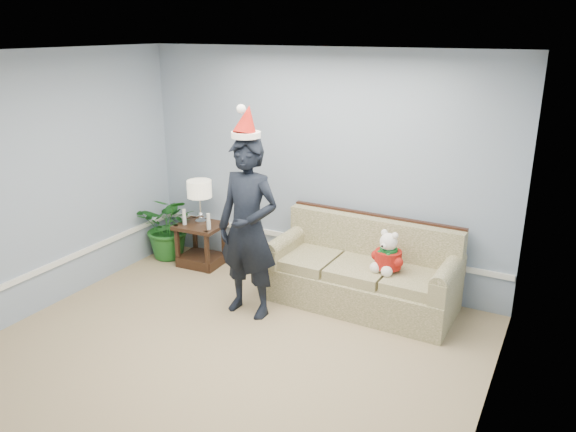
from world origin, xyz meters
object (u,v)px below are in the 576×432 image
(teddy_bear, at_px, (388,257))
(table_lamp, at_px, (199,191))
(man, at_px, (248,229))
(sofa, at_px, (363,275))
(houseplant, at_px, (170,226))
(side_table, at_px, (201,249))

(teddy_bear, bearing_deg, table_lamp, -168.35)
(man, bearing_deg, sofa, 39.65)
(houseplant, bearing_deg, table_lamp, 5.67)
(man, bearing_deg, houseplant, 156.97)
(sofa, height_order, table_lamp, table_lamp)
(teddy_bear, bearing_deg, houseplant, -166.71)
(sofa, height_order, side_table, sofa)
(table_lamp, bearing_deg, man, -34.42)
(table_lamp, distance_m, man, 1.50)
(table_lamp, bearing_deg, sofa, -2.31)
(side_table, xyz_separation_m, teddy_bear, (2.50, -0.15, 0.44))
(man, relative_size, teddy_bear, 4.21)
(sofa, distance_m, side_table, 2.20)
(houseplant, height_order, teddy_bear, teddy_bear)
(man, bearing_deg, table_lamp, 147.70)
(houseplant, bearing_deg, sofa, -0.92)
(houseplant, xyz_separation_m, teddy_bear, (3.00, -0.17, 0.22))
(teddy_bear, bearing_deg, side_table, -166.87)
(houseplant, relative_size, teddy_bear, 1.94)
(side_table, distance_m, teddy_bear, 2.54)
(sofa, bearing_deg, man, -141.19)
(sofa, xyz_separation_m, houseplant, (-2.70, 0.04, 0.10))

